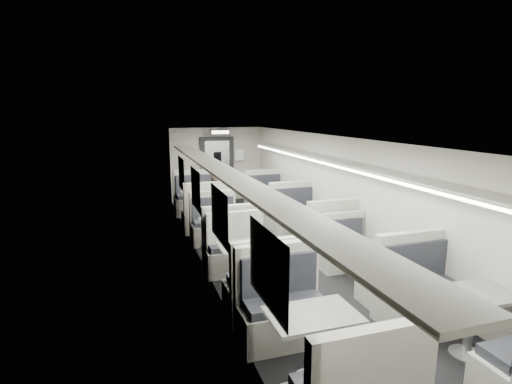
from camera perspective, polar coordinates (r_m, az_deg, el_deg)
room at (r=7.52m, az=4.20°, el=-1.73°), size 3.24×12.24×2.64m
booth_left_a at (r=10.78m, az=-7.96°, el=-2.02°), size 1.16×2.36×1.26m
booth_left_b at (r=8.32m, az=-4.80°, el=-6.28°), size 1.06×2.14×1.15m
booth_left_c at (r=6.67m, az=-1.20°, el=-10.64°), size 1.12×2.27×1.21m
booth_left_d at (r=4.65m, az=8.00°, el=-21.10°), size 1.15×2.33×1.25m
booth_right_a at (r=10.91m, az=2.81°, el=-1.81°), size 1.13×2.30×1.23m
booth_right_b at (r=8.99m, az=7.69°, el=-4.81°), size 1.13×2.29×1.23m
booth_right_c at (r=7.19m, az=15.36°, el=-9.87°), size 0.96×1.94×1.04m
booth_right_d at (r=5.63m, az=28.16°, el=-16.28°), size 1.15×2.34×1.25m
passenger at (r=9.88m, az=-5.64°, el=-1.35°), size 0.59×0.45×1.47m
window_a at (r=10.38m, az=-10.61°, el=2.60°), size 0.02×1.18×0.84m
window_b at (r=8.23m, az=-8.62°, el=0.39°), size 0.02×1.18×0.84m
window_c at (r=6.12m, az=-5.25°, el=-3.37°), size 0.02×1.18×0.84m
window_d at (r=4.11m, az=1.64°, el=-10.87°), size 0.02×1.18×0.84m
luggage_rack_left at (r=6.73m, az=-4.62°, el=2.91°), size 0.46×10.40×0.09m
luggage_rack_right at (r=7.69m, az=13.78°, el=3.68°), size 0.46×10.40×0.09m
vestibule_door at (r=13.15m, az=-5.55°, el=3.21°), size 1.10×0.13×2.10m
exit_sign at (r=12.55m, az=-5.17°, el=8.52°), size 0.62×0.12×0.16m
wall_notice at (r=13.25m, az=-2.39°, el=5.32°), size 0.32×0.02×0.40m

